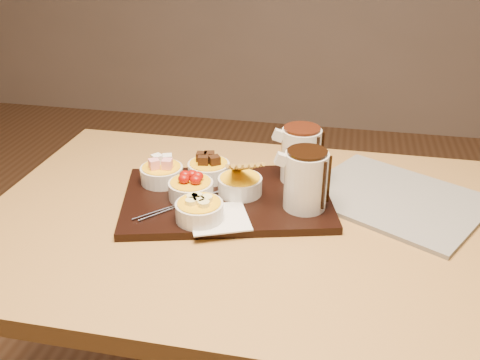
% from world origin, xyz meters
% --- Properties ---
extents(dining_table, '(1.20, 0.80, 0.75)m').
position_xyz_m(dining_table, '(0.00, 0.00, 0.65)').
color(dining_table, '#A77C3E').
rests_on(dining_table, ground).
extents(serving_board, '(0.52, 0.41, 0.02)m').
position_xyz_m(serving_board, '(-0.08, 0.05, 0.76)').
color(serving_board, black).
rests_on(serving_board, dining_table).
extents(napkin, '(0.16, 0.16, 0.00)m').
position_xyz_m(napkin, '(-0.07, -0.05, 0.77)').
color(napkin, white).
rests_on(napkin, serving_board).
extents(bowl_marshmallows, '(0.10, 0.10, 0.04)m').
position_xyz_m(bowl_marshmallows, '(-0.24, 0.08, 0.79)').
color(bowl_marshmallows, silver).
rests_on(bowl_marshmallows, serving_board).
extents(bowl_cake, '(0.10, 0.10, 0.04)m').
position_xyz_m(bowl_cake, '(-0.14, 0.13, 0.79)').
color(bowl_cake, silver).
rests_on(bowl_cake, serving_board).
extents(bowl_strawberries, '(0.10, 0.10, 0.04)m').
position_xyz_m(bowl_strawberries, '(-0.16, 0.02, 0.79)').
color(bowl_strawberries, silver).
rests_on(bowl_strawberries, serving_board).
extents(bowl_biscotti, '(0.10, 0.10, 0.04)m').
position_xyz_m(bowl_biscotti, '(-0.05, 0.07, 0.79)').
color(bowl_biscotti, silver).
rests_on(bowl_biscotti, serving_board).
extents(bowl_bananas, '(0.10, 0.10, 0.04)m').
position_xyz_m(bowl_bananas, '(-0.11, -0.06, 0.79)').
color(bowl_bananas, silver).
rests_on(bowl_bananas, serving_board).
extents(pitcher_dark_chocolate, '(0.11, 0.11, 0.13)m').
position_xyz_m(pitcher_dark_chocolate, '(0.09, 0.03, 0.83)').
color(pitcher_dark_chocolate, silver).
rests_on(pitcher_dark_chocolate, serving_board).
extents(pitcher_milk_chocolate, '(0.11, 0.11, 0.13)m').
position_xyz_m(pitcher_milk_chocolate, '(0.07, 0.16, 0.83)').
color(pitcher_milk_chocolate, silver).
rests_on(pitcher_milk_chocolate, serving_board).
extents(fondue_skewers, '(0.21, 0.20, 0.01)m').
position_xyz_m(fondue_skewers, '(-0.16, -0.00, 0.77)').
color(fondue_skewers, silver).
rests_on(fondue_skewers, serving_board).
extents(newspaper, '(0.47, 0.44, 0.01)m').
position_xyz_m(newspaper, '(0.29, 0.14, 0.76)').
color(newspaper, beige).
rests_on(newspaper, dining_table).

